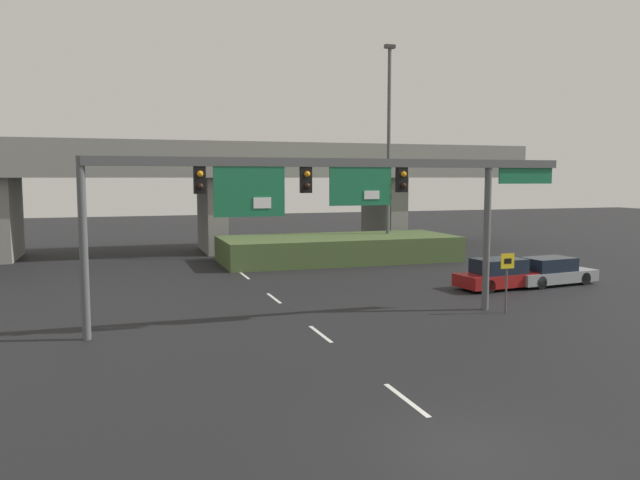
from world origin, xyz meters
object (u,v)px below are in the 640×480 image
(parked_sedan_near_right, at_px, (500,275))
(parked_sedan_mid_right, at_px, (550,272))
(speed_limit_sign, at_px, (507,274))
(signal_gantry, at_px, (331,188))
(highway_light_pole_near, at_px, (389,147))

(parked_sedan_near_right, height_order, parked_sedan_mid_right, parked_sedan_near_right)
(parked_sedan_near_right, bearing_deg, speed_limit_sign, -128.20)
(signal_gantry, height_order, speed_limit_sign, signal_gantry)
(parked_sedan_near_right, bearing_deg, highway_light_pole_near, 84.66)
(speed_limit_sign, height_order, highway_light_pole_near, highway_light_pole_near)
(highway_light_pole_near, bearing_deg, speed_limit_sign, -99.05)
(highway_light_pole_near, xyz_separation_m, parked_sedan_near_right, (0.20, -12.92, -6.77))
(signal_gantry, distance_m, parked_sedan_mid_right, 14.53)
(speed_limit_sign, xyz_separation_m, highway_light_pole_near, (2.83, 17.79, 5.85))
(speed_limit_sign, bearing_deg, highway_light_pole_near, 80.95)
(highway_light_pole_near, bearing_deg, signal_gantry, -120.41)
(parked_sedan_near_right, bearing_deg, signal_gantry, -164.52)
(highway_light_pole_near, xyz_separation_m, parked_sedan_mid_right, (3.24, -12.77, -6.81))
(speed_limit_sign, relative_size, parked_sedan_near_right, 0.52)
(speed_limit_sign, distance_m, highway_light_pole_near, 18.94)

